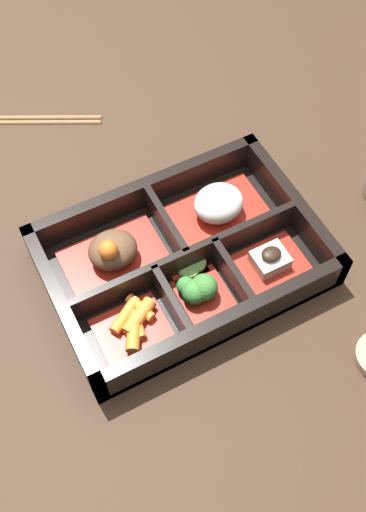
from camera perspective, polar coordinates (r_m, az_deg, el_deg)
ground_plane at (r=0.70m, az=-0.00°, el=-1.07°), size 3.00×3.00×0.00m
bento_base at (r=0.70m, az=-0.00°, el=-0.86°), size 0.31×0.21×0.01m
bento_rim at (r=0.68m, az=0.10°, el=-0.20°), size 0.31×0.21×0.05m
bowl_stew at (r=0.68m, az=-6.68°, el=0.33°), size 0.12×0.08×0.05m
bowl_rice at (r=0.72m, az=3.38°, el=4.75°), size 0.12×0.08×0.04m
bowl_carrots at (r=0.65m, az=-4.74°, el=-6.44°), size 0.08×0.06×0.02m
bowl_greens at (r=0.66m, az=1.50°, el=-3.26°), size 0.05×0.06×0.04m
bowl_tofu at (r=0.69m, az=8.24°, el=-0.54°), size 0.08×0.06×0.03m
bowl_pickles at (r=0.68m, az=0.81°, el=-0.99°), size 0.04×0.03×0.01m
chopsticks at (r=0.87m, az=-15.46°, el=12.49°), size 0.21×0.12×0.01m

